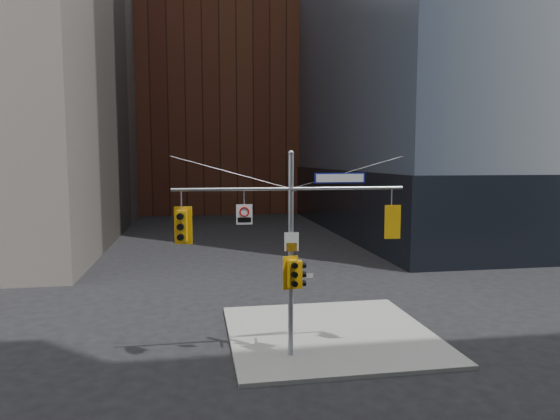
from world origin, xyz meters
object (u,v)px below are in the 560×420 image
object	(u,v)px
signal_assembly	(291,235)
traffic_light_west_arm	(182,226)
traffic_light_pole_side	(300,274)
traffic_light_pole_front	(292,274)
street_sign_blade	(340,178)
traffic_light_east_arm	(391,221)
regulatory_sign_arm	(244,214)

from	to	relation	value
signal_assembly	traffic_light_west_arm	xyz separation A→B (m)	(-3.66, 0.01, 0.38)
signal_assembly	traffic_light_west_arm	distance (m)	3.68
traffic_light_west_arm	traffic_light_pole_side	xyz separation A→B (m)	(3.99, -0.01, -1.78)
traffic_light_west_arm	traffic_light_pole_front	distance (m)	4.04
traffic_light_pole_side	street_sign_blade	size ratio (longest dim) A/B	0.52
traffic_light_east_arm	regulatory_sign_arm	distance (m)	5.23
traffic_light_pole_side	traffic_light_pole_front	distance (m)	0.43
traffic_light_east_arm	traffic_light_pole_front	world-z (taller)	traffic_light_east_arm
traffic_light_east_arm	street_sign_blade	distance (m)	2.45
signal_assembly	traffic_light_pole_front	distance (m)	1.33
signal_assembly	traffic_light_east_arm	size ratio (longest dim) A/B	6.71
signal_assembly	traffic_light_east_arm	xyz separation A→B (m)	(3.62, 0.00, 0.38)
signal_assembly	regulatory_sign_arm	distance (m)	1.77
traffic_light_west_arm	regulatory_sign_arm	world-z (taller)	regulatory_sign_arm
traffic_light_west_arm	street_sign_blade	world-z (taller)	street_sign_blade
traffic_light_west_arm	street_sign_blade	size ratio (longest dim) A/B	0.69
signal_assembly	traffic_light_west_arm	world-z (taller)	signal_assembly
street_sign_blade	traffic_light_west_arm	bearing A→B (deg)	175.22
signal_assembly	traffic_light_east_arm	distance (m)	3.64
traffic_light_pole_front	street_sign_blade	bearing A→B (deg)	-5.34
signal_assembly	regulatory_sign_arm	size ratio (longest dim) A/B	11.77
traffic_light_west_arm	traffic_light_east_arm	world-z (taller)	traffic_light_west_arm
traffic_light_pole_front	regulatory_sign_arm	world-z (taller)	regulatory_sign_arm
regulatory_sign_arm	signal_assembly	bearing A→B (deg)	2.54
traffic_light_west_arm	traffic_light_pole_side	distance (m)	4.36
traffic_light_east_arm	street_sign_blade	bearing A→B (deg)	4.61
signal_assembly	traffic_light_pole_side	world-z (taller)	signal_assembly
regulatory_sign_arm	traffic_light_west_arm	bearing A→B (deg)	-179.11
traffic_light_east_arm	regulatory_sign_arm	world-z (taller)	regulatory_sign_arm
regulatory_sign_arm	traffic_light_east_arm	bearing A→B (deg)	2.05
traffic_light_pole_side	street_sign_blade	world-z (taller)	street_sign_blade
traffic_light_east_arm	street_sign_blade	world-z (taller)	street_sign_blade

